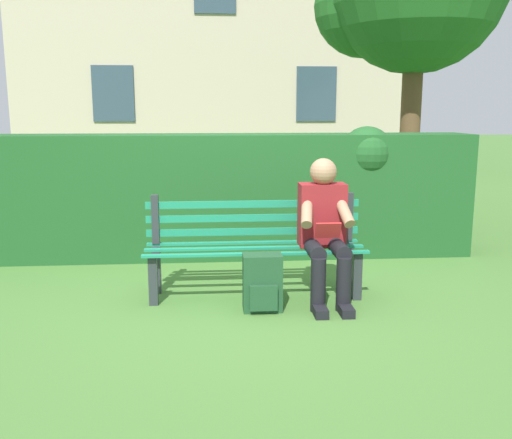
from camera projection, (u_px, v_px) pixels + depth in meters
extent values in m
plane|color=#477533|center=(255.00, 296.00, 4.76)|extent=(60.00, 60.00, 0.00)
cube|color=#2D3338|center=(357.00, 276.00, 4.64)|extent=(0.07, 0.07, 0.41)
cube|color=#2D3338|center=(153.00, 280.00, 4.52)|extent=(0.07, 0.07, 0.41)
cube|color=#2D3338|center=(348.00, 266.00, 4.93)|extent=(0.07, 0.07, 0.41)
cube|color=#2D3338|center=(157.00, 270.00, 4.80)|extent=(0.07, 0.07, 0.41)
cube|color=#1E8460|center=(253.00, 243.00, 4.88)|extent=(1.82, 0.06, 0.02)
cube|color=#1E8460|center=(255.00, 248.00, 4.68)|extent=(1.82, 0.06, 0.02)
cube|color=#1E8460|center=(257.00, 254.00, 4.49)|extent=(1.82, 0.06, 0.02)
cube|color=#2D3338|center=(349.00, 216.00, 4.89)|extent=(0.06, 0.06, 0.42)
cube|color=#2D3338|center=(155.00, 219.00, 4.76)|extent=(0.06, 0.06, 0.42)
cube|color=#1E8460|center=(253.00, 232.00, 4.85)|extent=(1.82, 0.02, 0.06)
cube|color=#1E8460|center=(253.00, 218.00, 4.82)|extent=(1.82, 0.02, 0.06)
cube|color=#1E8460|center=(253.00, 204.00, 4.80)|extent=(1.82, 0.02, 0.06)
cube|color=maroon|center=(322.00, 215.00, 4.69)|extent=(0.38, 0.22, 0.52)
sphere|color=#A57A5B|center=(323.00, 172.00, 4.61)|extent=(0.22, 0.22, 0.22)
cylinder|color=black|center=(339.00, 248.00, 4.54)|extent=(0.13, 0.42, 0.13)
cylinder|color=black|center=(314.00, 249.00, 4.53)|extent=(0.13, 0.42, 0.13)
cylinder|color=black|center=(344.00, 284.00, 4.38)|extent=(0.12, 0.12, 0.43)
cylinder|color=black|center=(318.00, 285.00, 4.37)|extent=(0.12, 0.12, 0.43)
cube|color=black|center=(345.00, 310.00, 4.34)|extent=(0.10, 0.24, 0.07)
cube|color=black|center=(320.00, 310.00, 4.32)|extent=(0.10, 0.24, 0.07)
cylinder|color=#A57A5B|center=(344.00, 210.00, 4.56)|extent=(0.14, 0.32, 0.26)
cylinder|color=#A57A5B|center=(307.00, 211.00, 4.53)|extent=(0.14, 0.32, 0.26)
cube|color=#B22626|center=(328.00, 230.00, 4.45)|extent=(0.20, 0.07, 0.13)
cube|color=#1E5123|center=(209.00, 196.00, 5.98)|extent=(5.54, 0.61, 1.29)
sphere|color=#1E5123|center=(367.00, 153.00, 5.94)|extent=(0.55, 0.55, 0.55)
sphere|color=#1E5123|center=(74.00, 160.00, 5.86)|extent=(0.49, 0.49, 0.49)
cylinder|color=brown|center=(410.00, 128.00, 7.96)|extent=(0.28, 0.28, 2.56)
sphere|color=#236023|center=(365.00, 5.00, 7.94)|extent=(1.45, 1.45, 1.45)
cube|color=#BCAD93|center=(215.00, 33.00, 13.74)|extent=(8.98, 3.04, 6.74)
cube|color=#334756|center=(316.00, 94.00, 12.69)|extent=(0.90, 0.04, 1.20)
cube|color=#334756|center=(113.00, 94.00, 12.34)|extent=(0.90, 0.04, 1.20)
cube|color=#1E4728|center=(262.00, 282.00, 4.39)|extent=(0.30, 0.19, 0.45)
cube|color=#1E4728|center=(264.00, 298.00, 4.30)|extent=(0.21, 0.04, 0.20)
cylinder|color=#1E4728|center=(272.00, 275.00, 4.50)|extent=(0.04, 0.04, 0.27)
cylinder|color=#1E4728|center=(250.00, 276.00, 4.49)|extent=(0.04, 0.04, 0.27)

